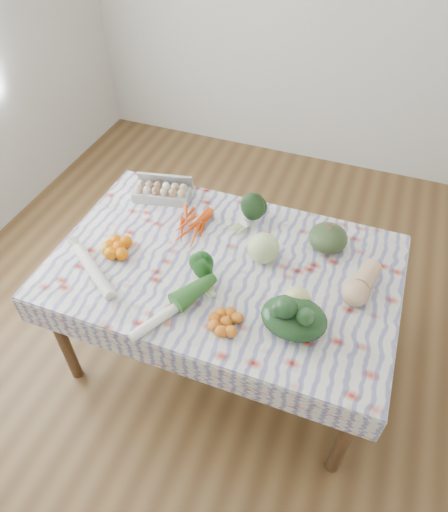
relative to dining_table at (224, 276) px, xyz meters
The scene contains 16 objects.
ground 0.68m from the dining_table, ahead, with size 4.50×4.50×0.00m, color brown.
dining_table is the anchor object (origin of this frame).
tablecloth 0.08m from the dining_table, ahead, with size 1.66×1.06×0.01m, color silver.
egg_carton 0.63m from the dining_table, 145.13° to the left, with size 0.32×0.13×0.08m, color #B2B1AD.
carrot_bunch 0.32m from the dining_table, 143.58° to the left, with size 0.22×0.20×0.04m, color #E4470D.
kale_bunch 0.37m from the dining_table, 86.14° to the left, with size 0.18×0.16×0.16m, color #1A3415.
kabocha_squash 0.55m from the dining_table, 33.93° to the left, with size 0.19×0.19×0.13m, color #384D28.
cabbage 0.25m from the dining_table, 31.31° to the left, with size 0.15×0.15×0.15m, color #B9D285.
butternut_squash 0.66m from the dining_table, ahead, with size 0.12×0.26×0.12m, color tan.
orange_cluster 0.54m from the dining_table, 168.59° to the right, with size 0.20×0.20×0.07m, color orange.
broccoli 0.21m from the dining_table, 107.15° to the right, with size 0.13×0.13×0.10m, color #1C511A.
mandarin_cluster 0.38m from the dining_table, 68.10° to the right, with size 0.18×0.18×0.06m, color orange.
grapefruit 0.44m from the dining_table, 19.97° to the right, with size 0.12×0.12×0.12m, color #CEC772.
spinach_bag 0.49m from the dining_table, 30.86° to the right, with size 0.28×0.23×0.12m, color black.
daikon 0.63m from the dining_table, 153.21° to the right, with size 0.06×0.06×0.40m, color silver.
leek 0.38m from the dining_table, 106.69° to the right, with size 0.05×0.05×0.45m, color white.
Camera 1 is at (0.54, -1.42, 2.36)m, focal length 32.00 mm.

